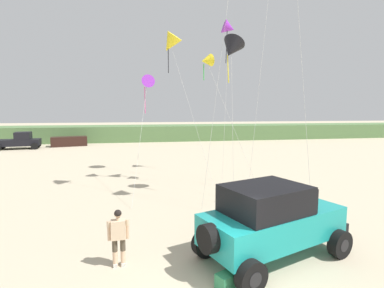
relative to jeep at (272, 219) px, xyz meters
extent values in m
cube|color=#567A47|center=(-1.01, 36.60, -0.09)|extent=(90.00, 6.76, 2.21)
cube|color=teal|center=(0.07, 0.02, -0.19)|extent=(4.76, 3.21, 0.90)
cube|color=teal|center=(1.62, 0.58, 0.18)|extent=(1.60, 1.96, 0.12)
cube|color=black|center=(-0.26, -0.09, 0.66)|extent=(2.76, 2.43, 0.80)
cube|color=black|center=(0.87, 0.31, 0.62)|extent=(0.65, 1.61, 0.72)
cube|color=black|center=(2.21, 0.79, -0.46)|extent=(0.79, 1.77, 0.28)
cylinder|color=black|center=(-2.12, -0.75, -0.09)|extent=(0.54, 0.83, 0.77)
cylinder|color=black|center=(1.37, 1.58, -0.78)|extent=(0.89, 0.56, 0.84)
cylinder|color=black|center=(1.37, 1.58, -0.78)|extent=(0.46, 0.43, 0.38)
cylinder|color=black|center=(2.06, -0.36, -0.78)|extent=(0.89, 0.56, 0.84)
cylinder|color=black|center=(2.06, -0.36, -0.78)|extent=(0.46, 0.43, 0.38)
cylinder|color=black|center=(-1.93, 0.41, -0.78)|extent=(0.89, 0.56, 0.84)
cylinder|color=black|center=(-1.93, 0.41, -0.78)|extent=(0.46, 0.43, 0.38)
cylinder|color=black|center=(-1.24, -1.53, -0.78)|extent=(0.89, 0.56, 0.84)
cylinder|color=black|center=(-1.24, -1.53, -0.78)|extent=(0.46, 0.43, 0.38)
cylinder|color=#DBB28E|center=(-4.58, 0.31, -0.95)|extent=(0.14, 0.14, 0.49)
cylinder|color=#4C4233|center=(-4.58, 0.31, -0.56)|extent=(0.15, 0.15, 0.36)
cube|color=silver|center=(-4.58, 0.35, -1.15)|extent=(0.13, 0.27, 0.10)
cylinder|color=#DBB28E|center=(-4.36, 0.32, -0.95)|extent=(0.14, 0.14, 0.49)
cylinder|color=#4C4233|center=(-4.36, 0.32, -0.56)|extent=(0.15, 0.15, 0.36)
cube|color=silver|center=(-4.36, 0.36, -1.15)|extent=(0.13, 0.27, 0.10)
cube|color=beige|center=(-4.47, 0.32, -0.11)|extent=(0.42, 0.28, 0.54)
cylinder|color=#DBB28E|center=(-4.72, 0.30, -0.12)|extent=(0.09, 0.09, 0.56)
cylinder|color=beige|center=(-4.72, 0.30, 0.07)|extent=(0.11, 0.11, 0.16)
cylinder|color=#DBB28E|center=(-4.21, 0.33, -0.12)|extent=(0.09, 0.09, 0.56)
cylinder|color=beige|center=(-4.21, 0.33, 0.07)|extent=(0.11, 0.11, 0.16)
cylinder|color=#DBB28E|center=(-4.47, 0.32, 0.20)|extent=(0.10, 0.10, 0.08)
sphere|color=#DBB28E|center=(-4.47, 0.32, 0.34)|extent=(0.21, 0.21, 0.21)
sphere|color=black|center=(-4.47, 0.30, 0.36)|extent=(0.21, 0.21, 0.21)
cube|color=#2D7F51|center=(-1.73, -1.21, -1.01)|extent=(0.66, 0.57, 0.38)
cube|color=black|center=(-17.78, 28.68, -0.44)|extent=(4.83, 2.56, 0.76)
cube|color=black|center=(-17.23, 28.76, 0.36)|extent=(1.85, 2.02, 0.84)
cylinder|color=black|center=(-16.10, 29.99, -0.82)|extent=(0.79, 0.37, 0.76)
cylinder|color=black|center=(-15.79, 27.91, -0.82)|extent=(0.79, 0.37, 0.76)
cylinder|color=black|center=(-19.76, 29.44, -0.82)|extent=(0.79, 0.37, 0.76)
cube|color=black|center=(-12.63, 30.63, -0.60)|extent=(4.49, 2.66, 1.20)
cone|color=yellow|center=(0.00, 8.69, 6.06)|extent=(0.95, 0.98, 0.96)
cylinder|color=green|center=(-0.15, 8.69, 5.42)|extent=(0.05, 0.08, 0.92)
cylinder|color=silver|center=(1.36, 7.98, 2.46)|extent=(2.73, 1.44, 7.22)
cylinder|color=silver|center=(2.25, 6.13, 5.87)|extent=(2.10, 2.17, 14.04)
cone|color=purple|center=(-3.31, 10.59, 4.93)|extent=(1.17, 1.02, 1.23)
cylinder|color=#E04C93|center=(-3.46, 10.59, 3.88)|extent=(0.05, 0.10, 1.63)
cylinder|color=silver|center=(-3.78, 7.87, 1.89)|extent=(0.95, 5.43, 6.09)
cylinder|color=silver|center=(-0.09, 4.95, 6.51)|extent=(2.15, 1.03, 15.31)
cone|color=yellow|center=(-1.64, 12.49, 7.79)|extent=(1.96, 1.82, 1.61)
cylinder|color=black|center=(-1.79, 12.49, 6.62)|extent=(0.05, 0.07, 1.63)
cylinder|color=silver|center=(-0.59, 10.58, 3.32)|extent=(2.11, 3.85, 8.95)
cone|color=purple|center=(2.29, 11.82, 8.82)|extent=(1.07, 1.05, 1.18)
cylinder|color=black|center=(2.14, 11.82, 7.54)|extent=(0.05, 0.25, 2.11)
cylinder|color=silver|center=(1.74, 10.55, 3.84)|extent=(1.11, 2.56, 9.97)
cylinder|color=silver|center=(2.68, 3.12, 4.68)|extent=(0.63, 1.34, 11.66)
cone|color=black|center=(0.67, 6.20, 6.23)|extent=(1.73, 1.74, 1.49)
cylinder|color=yellow|center=(0.52, 6.20, 5.27)|extent=(0.05, 0.28, 1.38)
cylinder|color=silver|center=(0.57, 5.52, 2.54)|extent=(0.21, 1.37, 7.38)
camera|label=1|loc=(-3.82, -7.70, 3.21)|focal=26.91mm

